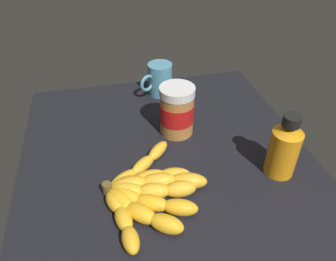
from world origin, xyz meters
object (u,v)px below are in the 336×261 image
object	(u,v)px
banana_bunch	(148,192)
peanut_butter_jar	(177,111)
coffee_mug	(160,79)
honey_bottle	(284,148)

from	to	relation	value
banana_bunch	peanut_butter_jar	world-z (taller)	peanut_butter_jar
banana_bunch	coffee_mug	world-z (taller)	coffee_mug
banana_bunch	honey_bottle	world-z (taller)	honey_bottle
peanut_butter_jar	honey_bottle	world-z (taller)	honey_bottle
banana_bunch	peanut_butter_jar	bearing A→B (deg)	-28.42
honey_bottle	coffee_mug	xyz separation A→B (cm)	(40.15, 19.58, -2.00)
peanut_butter_jar	honey_bottle	xyz separation A→B (cm)	(-19.75, -19.19, 0.36)
banana_bunch	peanut_butter_jar	size ratio (longest dim) A/B	2.24
banana_bunch	coffee_mug	size ratio (longest dim) A/B	2.89
peanut_butter_jar	honey_bottle	bearing A→B (deg)	-135.82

